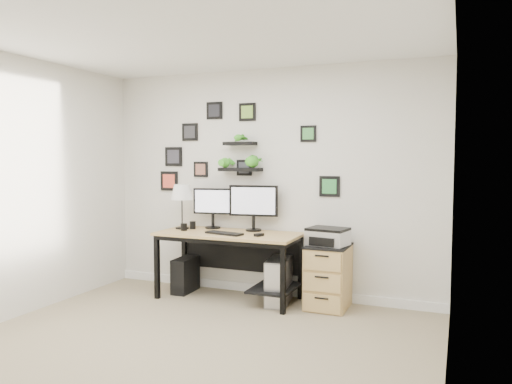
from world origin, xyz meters
The scene contains 14 objects.
room centered at (0.00, 1.98, 0.05)m, with size 4.00×4.00×4.00m.
desk centered at (-0.29, 1.67, 0.63)m, with size 1.60×0.70×0.75m.
monitor_left centered at (-0.64, 1.86, 1.03)m, with size 0.46×0.21×0.48m.
monitor_right centered at (-0.11, 1.85, 1.06)m, with size 0.56×0.21×0.52m.
keyboard centered at (-0.31, 1.51, 0.76)m, with size 0.44×0.14×0.02m, color black.
mouse centered at (0.09, 1.53, 0.76)m, with size 0.06×0.10×0.03m, color black.
table_lamp centered at (-0.97, 1.71, 1.17)m, with size 0.26×0.26×0.52m.
mug centered at (-0.86, 1.58, 0.79)m, with size 0.07×0.07×0.08m, color black.
pen_cup centered at (-0.84, 1.74, 0.80)m, with size 0.07×0.07×0.09m, color black.
pc_tower_black centered at (-0.92, 1.70, 0.20)m, with size 0.18×0.41×0.41m, color black.
pc_tower_grey centered at (0.27, 1.66, 0.25)m, with size 0.29×0.52×0.49m.
file_cabinet centered at (0.80, 1.72, 0.34)m, with size 0.43×0.53×0.67m.
printer centered at (0.79, 1.71, 0.76)m, with size 0.45×0.38×0.18m.
wall_decor centered at (-0.36, 1.93, 1.64)m, with size 2.28×0.18×1.09m.
Camera 1 is at (2.06, -3.37, 1.59)m, focal length 35.00 mm.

